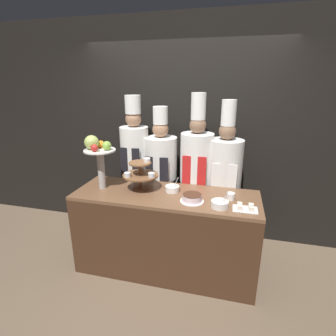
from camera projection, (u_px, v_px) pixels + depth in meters
ground_plane at (158, 287)px, 2.70m from camera, size 14.00×14.00×0.00m
wall_back at (183, 132)px, 3.40m from camera, size 10.00×0.06×2.80m
buffet_counter at (166, 232)px, 2.86m from camera, size 1.92×0.66×0.91m
tiered_stand at (141, 173)px, 2.78m from camera, size 0.38×0.38×0.35m
fruit_pedestal at (98, 152)px, 2.75m from camera, size 0.33×0.33×0.58m
cake_round at (192, 198)px, 2.53m from camera, size 0.23×0.23×0.08m
cup_white at (231, 196)px, 2.58m from camera, size 0.08×0.08×0.07m
cake_square_tray at (245, 208)px, 2.38m from camera, size 0.22×0.15×0.05m
serving_bowl_near at (220, 204)px, 2.42m from camera, size 0.16×0.16×0.17m
serving_bowl_far at (172, 189)px, 2.77m from camera, size 0.15×0.15×0.16m
chef_left at (135, 163)px, 3.29m from camera, size 0.35×0.35×1.88m
chef_center_left at (161, 172)px, 3.24m from camera, size 0.40×0.40×1.75m
chef_center_right at (196, 171)px, 3.12m from camera, size 0.38×0.38×1.91m
chef_right at (224, 177)px, 3.06m from camera, size 0.39×0.39×1.84m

